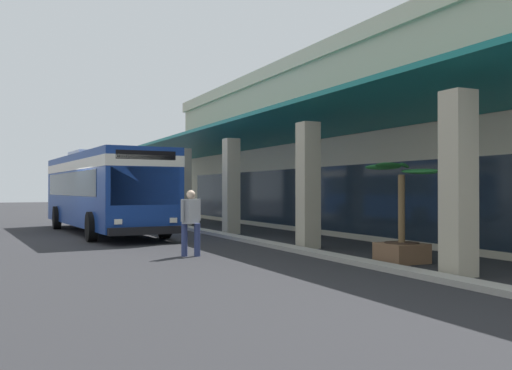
% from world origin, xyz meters
% --- Properties ---
extents(ground, '(120.00, 120.00, 0.00)m').
position_xyz_m(ground, '(0.00, 8.00, 0.00)').
color(ground, '#262628').
extents(curb_strip, '(35.36, 0.50, 0.12)m').
position_xyz_m(curb_strip, '(0.06, 4.53, 0.06)').
color(curb_strip, '#9E998E').
rests_on(curb_strip, ground).
extents(plaza_building, '(29.77, 15.41, 7.38)m').
position_xyz_m(plaza_building, '(0.06, 14.16, 3.69)').
color(plaza_building, '#B2A88E').
rests_on(plaza_building, ground).
extents(transit_bus, '(11.35, 3.29, 3.34)m').
position_xyz_m(transit_bus, '(-2.61, 0.83, 1.85)').
color(transit_bus, navy).
rests_on(transit_bus, ground).
extents(pedestrian, '(0.47, 0.63, 1.72)m').
position_xyz_m(pedestrian, '(6.37, 1.50, 0.97)').
color(pedestrian, navy).
rests_on(pedestrian, ground).
extents(potted_palm, '(1.98, 1.97, 2.42)m').
position_xyz_m(potted_palm, '(9.70, 5.65, 0.58)').
color(potted_palm, brown).
rests_on(potted_palm, ground).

